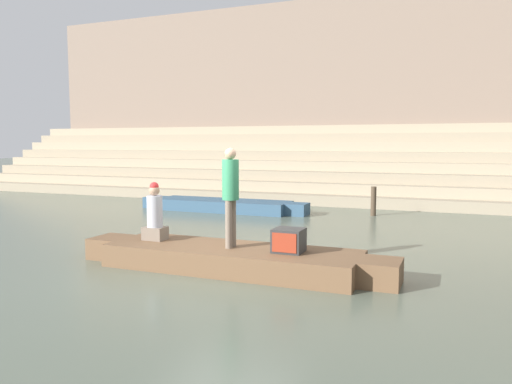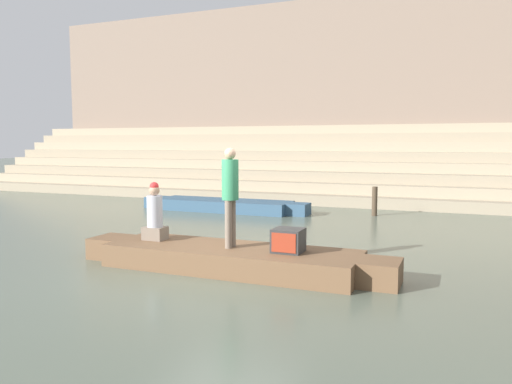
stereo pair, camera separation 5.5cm
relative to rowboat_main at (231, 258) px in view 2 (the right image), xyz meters
The scene contains 9 objects.
ground_plane 0.25m from the rowboat_main, 133.01° to the right, with size 120.00×120.00×0.00m, color #566051.
ghat_steps 12.95m from the rowboat_main, 90.32° to the left, with size 36.00×5.38×3.10m.
back_wall 15.98m from the rowboat_main, 90.27° to the left, with size 34.20×1.28×8.93m.
rowboat_main is the anchor object (origin of this frame).
person_standing 1.25m from the rowboat_main, 99.69° to the right, with size 0.30×0.30×1.80m.
person_rowing 1.81m from the rowboat_main, behind, with size 0.42×0.33×1.13m.
tv_set 1.16m from the rowboat_main, ahead, with size 0.51×0.49×0.41m.
moored_boat_shore 7.93m from the rowboat_main, 117.14° to the left, with size 5.97×1.32×0.38m.
mooring_post 7.97m from the rowboat_main, 80.53° to the left, with size 0.17×0.17×0.93m, color #473828.
Camera 2 is at (3.91, -7.98, 2.30)m, focal length 35.00 mm.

